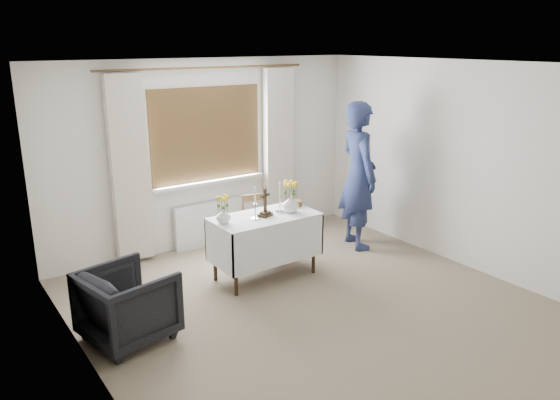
# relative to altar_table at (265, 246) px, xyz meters

# --- Properties ---
(ground) EXTENTS (5.00, 5.00, 0.00)m
(ground) POSITION_rel_altar_table_xyz_m (-0.00, -1.09, -0.38)
(ground) COLOR gray
(ground) RESTS_ON ground
(altar_table) EXTENTS (1.24, 0.64, 0.76)m
(altar_table) POSITION_rel_altar_table_xyz_m (0.00, 0.00, 0.00)
(altar_table) COLOR white
(altar_table) RESTS_ON ground
(wooden_chair) EXTENTS (0.43, 0.43, 0.80)m
(wooden_chair) POSITION_rel_altar_table_xyz_m (0.29, 0.59, 0.02)
(wooden_chair) COLOR brown
(wooden_chair) RESTS_ON ground
(armchair) EXTENTS (0.91, 0.89, 0.70)m
(armchair) POSITION_rel_altar_table_xyz_m (-1.82, -0.45, -0.03)
(armchair) COLOR black
(armchair) RESTS_ON ground
(person) EXTENTS (0.65, 0.82, 1.97)m
(person) POSITION_rel_altar_table_xyz_m (1.59, 0.16, 0.60)
(person) COLOR navy
(person) RESTS_ON ground
(radiator) EXTENTS (1.10, 0.10, 0.60)m
(radiator) POSITION_rel_altar_table_xyz_m (-0.00, 1.33, -0.08)
(radiator) COLOR silver
(radiator) RESTS_ON ground
(wooden_cross) EXTENTS (0.18, 0.16, 0.33)m
(wooden_cross) POSITION_rel_altar_table_xyz_m (-0.00, -0.02, 0.55)
(wooden_cross) COLOR black
(wooden_cross) RESTS_ON altar_table
(candlestick_left) EXTENTS (0.12, 0.12, 0.37)m
(candlestick_left) POSITION_rel_altar_table_xyz_m (-0.15, -0.04, 0.57)
(candlestick_left) COLOR silver
(candlestick_left) RESTS_ON altar_table
(candlestick_right) EXTENTS (0.14, 0.14, 0.38)m
(candlestick_right) POSITION_rel_altar_table_xyz_m (0.22, 0.01, 0.57)
(candlestick_right) COLOR silver
(candlestick_right) RESTS_ON altar_table
(flower_vase_left) EXTENTS (0.18, 0.18, 0.17)m
(flower_vase_left) POSITION_rel_altar_table_xyz_m (-0.52, 0.04, 0.47)
(flower_vase_left) COLOR silver
(flower_vase_left) RESTS_ON altar_table
(flower_vase_right) EXTENTS (0.26, 0.26, 0.21)m
(flower_vase_right) POSITION_rel_altar_table_xyz_m (0.33, -0.05, 0.48)
(flower_vase_right) COLOR silver
(flower_vase_right) RESTS_ON altar_table
(wicker_basket) EXTENTS (0.19, 0.19, 0.07)m
(wicker_basket) POSITION_rel_altar_table_xyz_m (0.52, 0.12, 0.42)
(wicker_basket) COLOR brown
(wicker_basket) RESTS_ON altar_table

